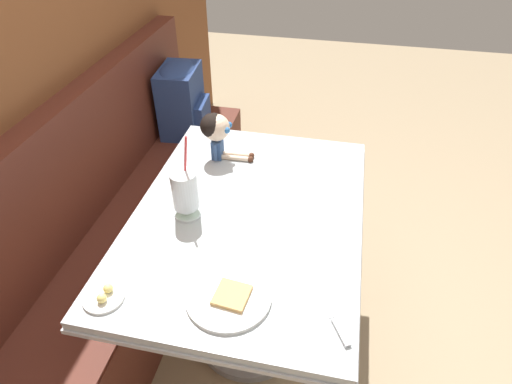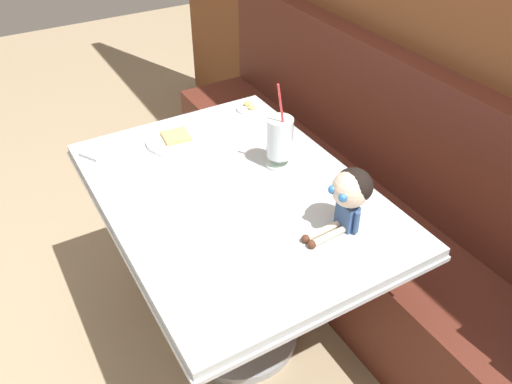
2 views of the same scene
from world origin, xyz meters
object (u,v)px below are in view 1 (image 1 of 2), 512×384
object	(u,v)px
seated_doll	(216,130)
backpack	(182,98)
butter_knife	(336,323)
milkshake_glass	(185,192)
toast_plate	(229,296)
butter_saucer	(104,296)

from	to	relation	value
seated_doll	backpack	world-z (taller)	seated_doll
butter_knife	seated_doll	distance (m)	0.91
milkshake_glass	seated_doll	bearing A→B (deg)	-0.50
seated_doll	backpack	distance (m)	0.79
seated_doll	backpack	bearing A→B (deg)	31.87
milkshake_glass	backpack	bearing A→B (deg)	21.26
seated_doll	toast_plate	bearing A→B (deg)	-161.57
backpack	seated_doll	bearing A→B (deg)	-148.13
toast_plate	seated_doll	size ratio (longest dim) A/B	1.13
seated_doll	backpack	xyz separation A→B (m)	(0.64, 0.40, -0.21)
toast_plate	seated_doll	world-z (taller)	seated_doll
toast_plate	butter_saucer	xyz separation A→B (m)	(-0.08, 0.35, 0.00)
toast_plate	butter_knife	xyz separation A→B (m)	(-0.02, -0.31, -0.00)
butter_saucer	toast_plate	bearing A→B (deg)	-77.72
milkshake_glass	butter_knife	xyz separation A→B (m)	(-0.34, -0.54, -0.10)
toast_plate	milkshake_glass	distance (m)	0.41
butter_saucer	seated_doll	bearing A→B (deg)	-8.65
butter_saucer	butter_knife	distance (m)	0.66
milkshake_glass	backpack	size ratio (longest dim) A/B	0.78
butter_saucer	butter_knife	bearing A→B (deg)	-85.36
toast_plate	backpack	bearing A→B (deg)	25.26
butter_knife	butter_saucer	bearing A→B (deg)	94.64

